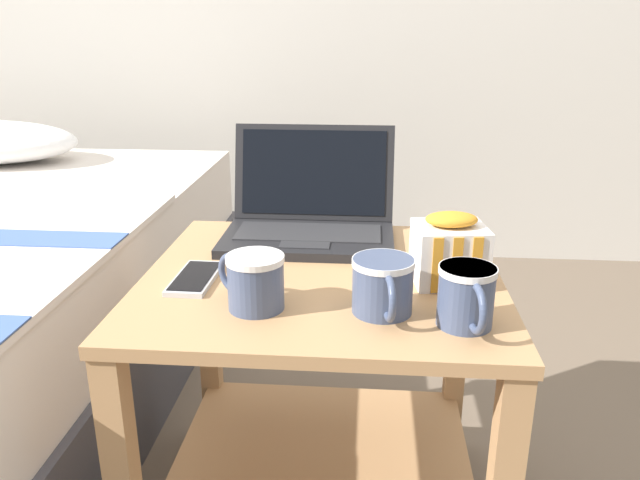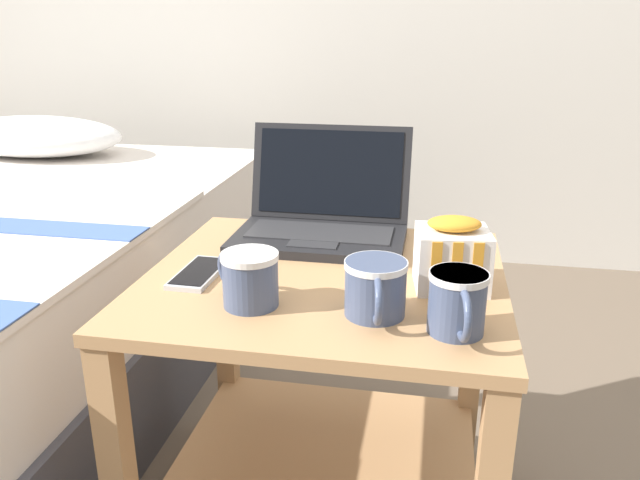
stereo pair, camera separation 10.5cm
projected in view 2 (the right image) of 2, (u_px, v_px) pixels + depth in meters
The scene contains 7 objects.
bedside_table at pixel (324, 370), 1.18m from camera, with size 0.63×0.59×0.55m.
laptop at pixel (323, 216), 1.30m from camera, with size 0.35×0.27×0.22m.
mug_front_left at pixel (249, 276), 0.98m from camera, with size 0.12×0.10×0.09m.
mug_front_right at pixel (458, 300), 0.89m from camera, with size 0.09×0.13×0.09m.
mug_mid_center at pixel (376, 286), 0.94m from camera, with size 0.10×0.13×0.09m.
snack_bag at pixel (452, 256), 1.04m from camera, with size 0.13×0.12×0.12m.
cell_phone at pixel (199, 273), 1.11m from camera, with size 0.07×0.15×0.01m.
Camera 2 is at (0.19, -1.02, 0.98)m, focal length 35.00 mm.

